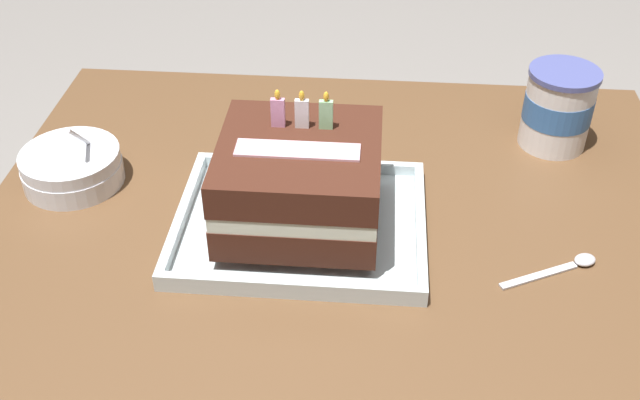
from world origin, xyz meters
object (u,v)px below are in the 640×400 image
(bowl_stack, at_px, (72,167))
(serving_spoon_near_tray, at_px, (570,265))
(birthday_cake, at_px, (300,180))
(ice_cream_tub, at_px, (558,108))
(foil_tray, at_px, (301,225))

(bowl_stack, bearing_deg, serving_spoon_near_tray, -10.74)
(bowl_stack, relative_size, serving_spoon_near_tray, 1.10)
(birthday_cake, distance_m, ice_cream_tub, 0.43)
(ice_cream_tub, xyz_separation_m, serving_spoon_near_tray, (-0.02, -0.29, -0.06))
(birthday_cake, relative_size, bowl_stack, 1.42)
(ice_cream_tub, bearing_deg, bowl_stack, -167.16)
(ice_cream_tub, distance_m, serving_spoon_near_tray, 0.29)
(birthday_cake, bearing_deg, ice_cream_tub, 33.28)
(serving_spoon_near_tray, bearing_deg, bowl_stack, 169.26)
(foil_tray, distance_m, birthday_cake, 0.07)
(foil_tray, relative_size, bowl_stack, 2.30)
(birthday_cake, bearing_deg, bowl_stack, 166.59)
(serving_spoon_near_tray, bearing_deg, ice_cream_tub, 85.71)
(foil_tray, relative_size, birthday_cake, 1.62)
(foil_tray, relative_size, ice_cream_tub, 2.63)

